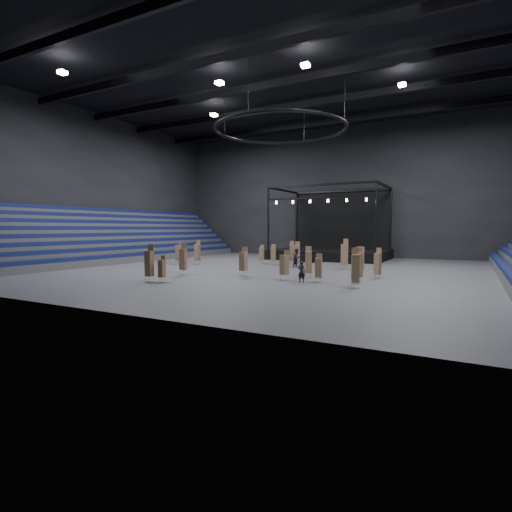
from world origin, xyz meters
The scene contains 33 objects.
floor centered at (0.00, 0.00, 0.00)m, with size 50.00×50.00×0.00m, color #434345.
ceiling centered at (0.00, 0.00, 18.00)m, with size 50.00×42.00×0.20m, color black.
wall_back centered at (0.00, 21.00, 9.00)m, with size 50.00×0.20×18.00m, color black.
wall_front centered at (0.00, -21.00, 9.00)m, with size 50.00×0.20×18.00m, color black.
wall_left centered at (-25.00, 0.00, 9.00)m, with size 0.20×42.00×18.00m, color black.
bleachers_left centered at (-22.94, 0.00, 1.73)m, with size 7.20×40.00×6.40m.
stage centered at (0.00, 16.24, 1.45)m, with size 14.00×10.00×9.20m.
truss_ring centered at (0.00, 0.00, 13.00)m, with size 12.30×12.30×5.15m.
roof_girders centered at (0.00, 0.00, 17.20)m, with size 49.00×30.35×0.70m.
floodlights centered at (0.00, -4.00, 16.60)m, with size 28.60×16.60×0.25m.
flight_case_left centered at (-1.47, 9.70, 0.40)m, with size 1.20×0.60×0.80m, color black.
flight_case_mid centered at (-0.51, 9.19, 0.40)m, with size 1.20×0.60×0.80m, color black.
flight_case_right centered at (4.02, 9.71, 0.43)m, with size 1.30×0.65×0.87m, color black.
chair_stack_0 centered at (9.18, -8.06, 1.36)m, with size 0.63×0.63×2.66m.
chair_stack_1 centered at (7.69, -0.45, 1.28)m, with size 0.60×0.60×2.39m.
chair_stack_2 centered at (5.20, 3.54, 1.48)m, with size 0.63×0.63×2.92m.
chair_stack_3 centered at (-0.37, 5.16, 1.33)m, with size 0.54×0.54×2.54m.
chair_stack_4 centered at (-5.64, -7.23, 1.35)m, with size 0.60×0.60×2.61m.
chair_stack_5 centered at (-1.41, 6.22, 1.30)m, with size 0.61×0.61×2.54m.
chair_stack_6 centered at (8.75, -5.68, 1.36)m, with size 0.66×0.66×2.61m.
chair_stack_7 centered at (-10.38, 1.19, 1.36)m, with size 0.50×0.50×2.65m.
chair_stack_8 centered at (-2.83, 4.50, 1.18)m, with size 0.62×0.62×2.23m.
chair_stack_9 centered at (-4.13, -11.62, 1.02)m, with size 0.44×0.44×1.93m.
chair_stack_10 centered at (-12.54, 0.57, 1.30)m, with size 0.68×0.68×2.48m.
chair_stack_11 centered at (-0.67, -5.64, 1.27)m, with size 0.55×0.55×2.39m.
chair_stack_12 centered at (-4.76, 5.54, 1.11)m, with size 0.55×0.55×2.08m.
chair_stack_13 centered at (3.44, -6.57, 1.22)m, with size 0.69×0.69×2.28m.
chair_stack_14 centered at (9.50, -2.48, 1.24)m, with size 0.54×0.54×2.43m.
chair_stack_15 centered at (-4.99, -11.99, 1.40)m, with size 0.55×0.55×2.76m.
chair_stack_16 centered at (6.14, -6.56, 1.12)m, with size 0.54×0.54×2.11m.
chair_stack_17 centered at (4.61, -4.57, 1.30)m, with size 0.64×0.64×2.53m.
man_center centered at (5.03, -7.08, 0.79)m, with size 0.57×0.38×1.57m, color black.
crew_member centered at (0.51, 3.06, 0.94)m, with size 0.92×0.72×1.89m, color black.
Camera 1 is at (15.70, -34.01, 3.94)m, focal length 28.00 mm.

